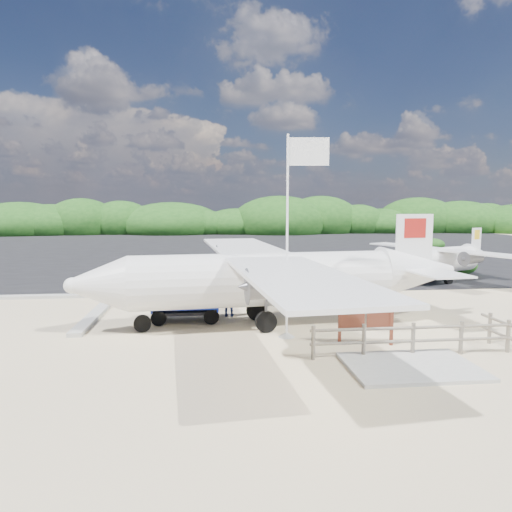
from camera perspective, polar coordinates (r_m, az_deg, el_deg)
The scene contains 13 objects.
ground at distance 18.05m, azimuth -6.01°, elevation -7.89°, with size 160.00×160.00×0.00m, color beige.
asphalt_apron at distance 47.71m, azimuth -6.15°, elevation 0.97°, with size 90.00×50.00×0.04m, color #B2B2B2, non-canonical shape.
walkway_pad at distance 13.50m, azimuth 18.83°, elevation -13.15°, with size 3.50×2.50×0.10m, color #B2B2B2, non-canonical shape.
vegetation_band at distance 72.63m, azimuth -6.17°, elevation 2.80°, with size 124.00×8.00×4.40m, color #B2B2B2, non-canonical shape.
fence at distance 14.56m, azimuth 18.96°, elevation -11.71°, with size 6.40×2.00×1.10m, color #B2B2B2, non-canonical shape.
baggage_cart at distance 17.90m, azimuth -8.75°, elevation -8.05°, with size 2.72×1.55×1.36m, color #0B21A6, non-canonical shape.
flagpole at distance 15.69m, azimuth 3.82°, elevation -10.06°, with size 1.34×0.56×6.72m, color white, non-canonical shape.
signboard at distance 15.24m, azimuth 13.47°, elevation -10.72°, with size 1.85×0.17×1.52m, color brown, non-canonical shape.
crew_a at distance 21.52m, azimuth -4.09°, elevation -3.34°, with size 0.59×0.39×1.63m, color navy.
crew_b at distance 22.07m, azimuth 1.28°, elevation -3.13°, with size 0.77×0.60×1.59m, color navy.
crew_c at distance 18.27m, azimuth -3.36°, elevation -5.19°, with size 0.91×0.38×1.56m, color navy.
aircraft_large at distance 41.98m, azimuth 13.96°, elevation 0.09°, with size 17.34×17.34×5.20m, color #B2B2B2, non-canonical shape.
aircraft_small at distance 54.25m, azimuth -17.43°, elevation 1.36°, with size 8.16×8.16×2.94m, color #B2B2B2, non-canonical shape.
Camera 1 is at (-0.01, -17.50, 4.42)m, focal length 32.00 mm.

